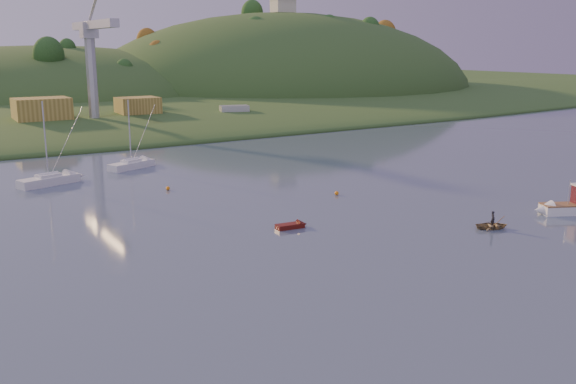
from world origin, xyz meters
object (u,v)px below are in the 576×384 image
sailboat_near (131,164)px  red_tender (296,225)px  fishing_boat (564,205)px  sailboat_far (49,179)px  canoe (492,225)px

sailboat_near → red_tender: size_ratio=2.97×
fishing_boat → sailboat_near: sailboat_near is taller
sailboat_near → red_tender: bearing=-107.9°
sailboat_near → sailboat_far: bearing=179.9°
fishing_boat → red_tender: bearing=3.7°
fishing_boat → sailboat_far: size_ratio=0.64×
sailboat_near → fishing_boat: bearing=-81.5°
sailboat_near → red_tender: 39.79m
sailboat_near → sailboat_far: (-12.93, -5.51, 0.04)m
fishing_boat → sailboat_near: bearing=-33.1°
fishing_boat → red_tender: 29.58m
sailboat_near → canoe: size_ratio=3.21×
canoe → fishing_boat: bearing=-65.8°
fishing_boat → sailboat_near: (-31.20, 50.43, -0.26)m
sailboat_far → fishing_boat: bearing=-63.1°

